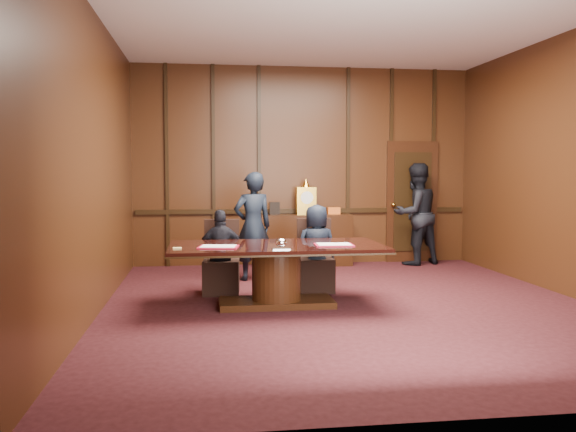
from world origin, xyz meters
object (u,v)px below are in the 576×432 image
(witness_right, at_px, (416,214))
(signatory_left, at_px, (221,252))
(witness_left, at_px, (253,226))
(conference_table, at_px, (276,265))
(sideboard, at_px, (306,238))
(signatory_right, at_px, (316,248))

(witness_right, bearing_deg, signatory_left, 14.34)
(witness_right, bearing_deg, witness_left, 3.43)
(witness_left, height_order, witness_right, witness_right)
(conference_table, bearing_deg, sideboard, 74.08)
(conference_table, relative_size, witness_right, 1.46)
(sideboard, height_order, conference_table, sideboard)
(conference_table, height_order, witness_left, witness_left)
(conference_table, height_order, signatory_left, signatory_left)
(conference_table, relative_size, witness_left, 1.59)
(sideboard, relative_size, signatory_left, 1.40)
(signatory_right, height_order, witness_left, witness_left)
(sideboard, xyz_separation_m, signatory_right, (-0.25, -2.36, 0.12))
(signatory_left, relative_size, signatory_right, 0.95)
(signatory_left, distance_m, signatory_right, 1.30)
(signatory_right, distance_m, witness_left, 1.32)
(signatory_right, height_order, witness_right, witness_right)
(conference_table, xyz_separation_m, signatory_right, (0.65, 0.80, 0.09))
(sideboard, height_order, signatory_right, sideboard)
(signatory_left, relative_size, witness_left, 0.69)
(conference_table, relative_size, signatory_right, 2.18)
(witness_right, bearing_deg, sideboard, -22.51)
(signatory_left, height_order, witness_left, witness_left)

